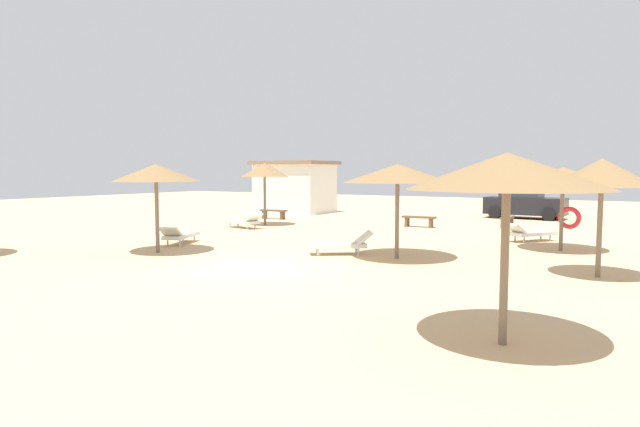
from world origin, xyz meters
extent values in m
plane|color=#D1B284|center=(0.00, 0.00, 0.00)|extent=(80.00, 80.00, 0.00)
cylinder|color=#75604C|center=(-4.29, 0.45, 1.14)|extent=(0.12, 0.12, 2.28)
cone|color=olive|center=(-4.29, 0.45, 2.45)|extent=(2.62, 2.62, 0.53)
cylinder|color=#75604C|center=(6.35, 7.15, 1.12)|extent=(0.12, 0.12, 2.24)
cone|color=olive|center=(6.35, 7.15, 2.38)|extent=(2.76, 2.76, 0.47)
torus|color=red|center=(6.57, 7.15, 1.05)|extent=(0.71, 0.29, 0.70)
cylinder|color=#75604C|center=(-6.45, 8.93, 1.17)|extent=(0.12, 0.12, 2.34)
cone|color=olive|center=(-6.45, 8.93, 2.56)|extent=(2.21, 2.21, 0.63)
cylinder|color=#75604C|center=(2.49, 3.08, 1.13)|extent=(0.12, 0.12, 2.27)
cone|color=olive|center=(2.49, 3.08, 2.43)|extent=(3.09, 3.09, 0.53)
cylinder|color=#75604C|center=(7.60, 2.98, 1.12)|extent=(0.12, 0.12, 2.23)
cone|color=olive|center=(7.60, 2.98, 2.46)|extent=(2.30, 2.30, 0.66)
cylinder|color=#75604C|center=(6.71, -3.23, 1.16)|extent=(0.12, 0.12, 2.33)
cone|color=olive|center=(6.71, -3.23, 2.49)|extent=(2.84, 2.84, 0.52)
cube|color=silver|center=(-5.15, 2.31, 0.28)|extent=(1.20, 1.82, 0.12)
cube|color=silver|center=(-4.87, 1.56, 0.49)|extent=(0.78, 0.70, 0.37)
cylinder|color=silver|center=(-4.74, 1.82, 0.11)|extent=(0.06, 0.06, 0.22)
cylinder|color=silver|center=(-5.15, 1.67, 0.11)|extent=(0.06, 0.06, 0.22)
cylinder|color=silver|center=(-5.16, 2.95, 0.11)|extent=(0.06, 0.06, 0.22)
cylinder|color=silver|center=(-5.57, 2.79, 0.11)|extent=(0.06, 0.06, 0.22)
cube|color=silver|center=(5.22, 9.11, 0.28)|extent=(1.54, 1.74, 0.12)
cube|color=silver|center=(4.73, 8.47, 0.50)|extent=(0.81, 0.78, 0.38)
cylinder|color=silver|center=(5.03, 8.50, 0.11)|extent=(0.06, 0.06, 0.22)
cylinder|color=silver|center=(4.68, 8.76, 0.11)|extent=(0.06, 0.06, 0.22)
cylinder|color=silver|center=(5.75, 9.45, 0.11)|extent=(0.06, 0.06, 0.22)
cylinder|color=silver|center=(5.40, 9.72, 0.11)|extent=(0.06, 0.06, 0.22)
cube|color=silver|center=(-6.57, 7.41, 0.28)|extent=(1.80, 1.00, 0.12)
cube|color=silver|center=(-5.79, 7.24, 0.50)|extent=(0.62, 0.73, 0.39)
cylinder|color=silver|center=(-5.94, 7.50, 0.11)|extent=(0.06, 0.06, 0.22)
cylinder|color=silver|center=(-6.04, 7.07, 0.11)|extent=(0.06, 0.06, 0.22)
cylinder|color=silver|center=(-7.11, 7.76, 0.11)|extent=(0.06, 0.06, 0.22)
cylinder|color=silver|center=(-7.21, 7.33, 0.11)|extent=(0.06, 0.06, 0.22)
cube|color=silver|center=(0.67, 2.89, 0.28)|extent=(1.76, 1.51, 0.12)
cube|color=silver|center=(1.32, 3.35, 0.51)|extent=(0.77, 0.80, 0.40)
cylinder|color=silver|center=(1.03, 3.42, 0.11)|extent=(0.06, 0.06, 0.22)
cylinder|color=silver|center=(1.29, 3.06, 0.11)|extent=(0.06, 0.06, 0.22)
cylinder|color=silver|center=(0.05, 2.72, 0.11)|extent=(0.06, 0.06, 0.22)
cylinder|color=silver|center=(0.31, 2.36, 0.11)|extent=(0.06, 0.06, 0.22)
cube|color=brown|center=(3.45, 13.61, 0.45)|extent=(0.45, 1.51, 0.08)
cube|color=brown|center=(3.47, 13.06, 0.21)|extent=(0.36, 0.13, 0.41)
cube|color=brown|center=(3.44, 14.15, 0.21)|extent=(0.36, 0.13, 0.41)
cube|color=brown|center=(0.03, 11.70, 0.45)|extent=(1.52, 0.48, 0.08)
cube|color=brown|center=(-0.52, 11.67, 0.21)|extent=(0.14, 0.37, 0.41)
cube|color=brown|center=(0.57, 11.73, 0.21)|extent=(0.14, 0.37, 0.41)
cube|color=brown|center=(-7.99, 11.76, 0.45)|extent=(1.52, 0.49, 0.08)
cube|color=brown|center=(-8.54, 11.73, 0.21)|extent=(0.14, 0.37, 0.41)
cube|color=brown|center=(-7.44, 11.80, 0.21)|extent=(0.14, 0.37, 0.41)
cube|color=black|center=(3.34, 18.82, 0.67)|extent=(4.10, 1.96, 0.90)
cube|color=#262D38|center=(3.14, 18.83, 1.42)|extent=(2.10, 1.69, 0.60)
cylinder|color=black|center=(4.74, 19.61, 0.32)|extent=(0.65, 0.26, 0.64)
cylinder|color=black|center=(4.63, 17.86, 0.32)|extent=(0.65, 0.26, 0.64)
cylinder|color=black|center=(2.05, 19.79, 0.32)|extent=(0.65, 0.26, 0.64)
cylinder|color=black|center=(1.93, 18.03, 0.32)|extent=(0.65, 0.26, 0.64)
cube|color=white|center=(-9.49, 16.13, 1.46)|extent=(4.11, 3.14, 2.91)
cube|color=#8C6B4C|center=(-9.49, 16.13, 3.01)|extent=(4.51, 3.54, 0.20)
camera|label=1|loc=(8.25, -11.02, 2.48)|focal=29.95mm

